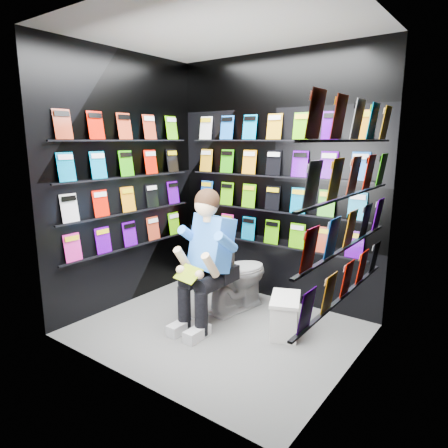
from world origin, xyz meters
The scene contains 14 objects.
floor centered at (0.00, 0.00, 0.00)m, with size 2.40×2.40×0.00m, color slate.
ceiling centered at (0.00, 0.00, 2.60)m, with size 2.40×2.40×0.00m, color white.
wall_back centered at (0.00, 1.00, 1.30)m, with size 2.40×0.04×2.60m, color black.
wall_front centered at (0.00, -1.00, 1.30)m, with size 2.40×0.04×2.60m, color black.
wall_left centered at (-1.20, 0.00, 1.30)m, with size 0.04×2.00×2.60m, color black.
wall_right centered at (1.20, 0.00, 1.30)m, with size 0.04×2.00×2.60m, color black.
comics_back centered at (0.00, 0.97, 1.31)m, with size 2.10×0.06×1.37m, color #F01504, non-canonical shape.
comics_left centered at (-1.17, 0.00, 1.31)m, with size 0.06×1.70×1.37m, color #F01504, non-canonical shape.
comics_right centered at (1.17, 0.00, 1.31)m, with size 0.06×1.70×1.37m, color #F01504, non-canonical shape.
toilet centered at (-0.14, 0.50, 0.37)m, with size 0.42×0.75×0.73m, color white.
longbox centered at (0.53, 0.31, 0.16)m, with size 0.23×0.42×0.31m, color white.
longbox_lid centered at (0.53, 0.31, 0.33)m, with size 0.25×0.44×0.03m, color white.
reader centered at (-0.14, 0.12, 0.77)m, with size 0.52×0.76×1.41m, color blue, non-canonical shape.
held_comic centered at (-0.14, -0.23, 0.58)m, with size 0.25×0.01×0.18m, color green.
Camera 1 is at (2.07, -2.72, 1.73)m, focal length 32.00 mm.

